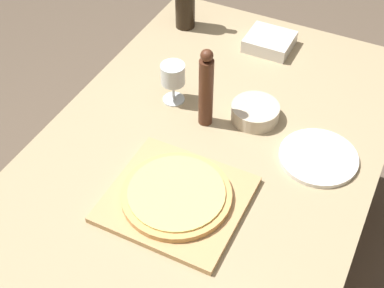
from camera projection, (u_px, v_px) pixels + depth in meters
name	position (u px, v px, depth m)	size (l,w,h in m)	color
dining_table	(199.00, 177.00, 1.61)	(0.97, 1.60, 0.74)	#9E8966
cutting_board	(177.00, 199.00, 1.44)	(0.36, 0.34, 0.02)	tan
pizza	(177.00, 194.00, 1.42)	(0.30, 0.30, 0.02)	tan
pepper_mill	(206.00, 89.00, 1.57)	(0.04, 0.04, 0.27)	#4C2819
wine_glass	(173.00, 76.00, 1.67)	(0.08, 0.08, 0.14)	silver
small_bowl	(255.00, 112.00, 1.66)	(0.15, 0.15, 0.05)	beige
dinner_plate	(318.00, 157.00, 1.55)	(0.23, 0.23, 0.01)	silver
food_container	(269.00, 42.00, 1.93)	(0.16, 0.15, 0.05)	beige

